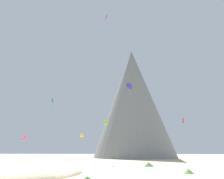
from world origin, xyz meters
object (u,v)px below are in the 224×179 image
kite_rainbow_low (24,138)px  kite_red_low (183,121)px  bush_near_right (87,179)px  kite_yellow_low (82,135)px  bush_near_left (188,171)px  kite_lime_low (106,122)px  kite_indigo_mid (130,86)px  kite_violet_high (106,17)px  rock_massif (132,108)px  bush_mid_center (149,164)px  kite_green_mid (53,101)px

kite_rainbow_low → kite_red_low: 50.77m
bush_near_right → kite_yellow_low: kite_yellow_low is taller
bush_near_left → kite_lime_low: bearing=126.1°
bush_near_right → kite_indigo_mid: size_ratio=0.40×
bush_near_left → kite_violet_high: kite_violet_high is taller
rock_massif → kite_violet_high: size_ratio=44.64×
bush_mid_center → kite_yellow_low: 32.57m
kite_rainbow_low → kite_violet_high: size_ratio=3.44×
kite_indigo_mid → bush_mid_center: bearing=-93.5°
kite_indigo_mid → kite_rainbow_low: 37.90m
bush_mid_center → rock_massif: bearing=91.9°
bush_mid_center → kite_rainbow_low: size_ratio=0.53×
bush_mid_center → kite_violet_high: size_ratio=1.83×
bush_mid_center → kite_indigo_mid: bearing=119.1°
kite_green_mid → kite_red_low: bearing=-109.7°
bush_near_right → kite_violet_high: size_ratio=1.29×
bush_near_right → bush_near_left: bush_near_left is taller
bush_near_left → rock_massif: size_ratio=0.03×
bush_near_right → bush_near_left: size_ratio=0.98×
bush_near_right → kite_indigo_mid: (6.26, 32.11, 22.98)m
kite_yellow_low → kite_green_mid: (-16.33, 9.50, 16.02)m
kite_yellow_low → kite_red_low: bearing=113.5°
kite_rainbow_low → kite_green_mid: 27.59m
kite_rainbow_low → kite_violet_high: kite_violet_high is taller
kite_violet_high → kite_yellow_low: bearing=171.1°
rock_massif → bush_near_right: bearing=-95.4°
bush_near_right → kite_rainbow_low: kite_rainbow_low is taller
kite_lime_low → kite_red_low: kite_red_low is taller
kite_indigo_mid → kite_lime_low: bearing=143.8°
bush_near_right → kite_indigo_mid: 39.98m
bush_near_left → kite_green_mid: kite_green_mid is taller
kite_lime_low → kite_rainbow_low: bearing=54.6°
bush_near_left → kite_indigo_mid: size_ratio=0.41×
bush_near_left → kite_lime_low: (-16.64, 22.79, 11.48)m
bush_mid_center → kite_red_low: bearing=39.5°
kite_violet_high → kite_green_mid: (-27.92, 35.93, -15.51)m
kite_red_low → bush_mid_center: bearing=39.4°
kite_rainbow_low → kite_violet_high: 45.68m
kite_violet_high → kite_lime_low: (-1.01, 11.86, -28.87)m
bush_mid_center → kite_lime_low: size_ratio=1.85×
bush_near_left → kite_indigo_mid: (-9.08, 22.32, 22.88)m
bush_near_right → kite_red_low: 43.33m
bush_near_left → kite_rainbow_low: size_ratio=0.38×
bush_mid_center → kite_yellow_low: kite_yellow_low is taller
kite_red_low → kite_violet_high: bearing=31.9°
kite_lime_low → kite_green_mid: kite_green_mid is taller
bush_mid_center → kite_indigo_mid: (-4.00, 7.18, 22.80)m
kite_violet_high → kite_lime_low: kite_violet_high is taller
kite_yellow_low → kite_green_mid: kite_green_mid is taller
kite_indigo_mid → kite_violet_high: size_ratio=3.19×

